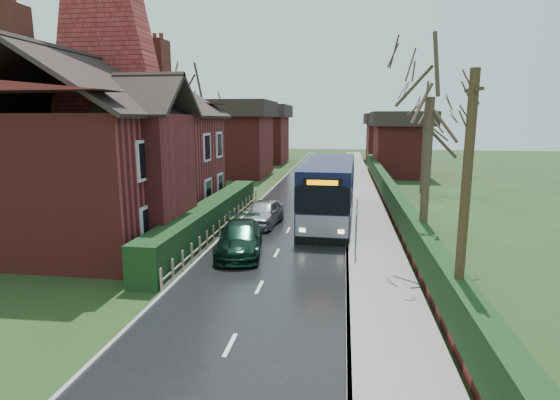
% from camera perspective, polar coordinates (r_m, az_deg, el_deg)
% --- Properties ---
extents(ground, '(140.00, 140.00, 0.00)m').
position_cam_1_polar(ground, '(17.39, -1.45, -8.94)').
color(ground, '#29421C').
rests_on(ground, ground).
extents(road, '(6.00, 100.00, 0.02)m').
position_cam_1_polar(road, '(26.93, 2.15, -1.87)').
color(road, black).
rests_on(road, ground).
extents(pavement, '(2.50, 100.00, 0.14)m').
position_cam_1_polar(pavement, '(26.82, 11.22, -1.99)').
color(pavement, slate).
rests_on(pavement, ground).
extents(kerb_right, '(0.12, 100.00, 0.14)m').
position_cam_1_polar(kerb_right, '(26.78, 8.66, -1.93)').
color(kerb_right, gray).
rests_on(kerb_right, ground).
extents(kerb_left, '(0.12, 100.00, 0.10)m').
position_cam_1_polar(kerb_left, '(27.41, -4.20, -1.59)').
color(kerb_left, gray).
rests_on(kerb_left, ground).
extents(front_hedge, '(1.20, 16.00, 1.60)m').
position_cam_1_polar(front_hedge, '(22.75, -9.04, -2.28)').
color(front_hedge, black).
rests_on(front_hedge, ground).
extents(picket_fence, '(0.10, 16.00, 0.90)m').
position_cam_1_polar(picket_fence, '(22.62, -7.20, -3.22)').
color(picket_fence, gray).
rests_on(picket_fence, ground).
extents(right_wall_hedge, '(0.60, 50.00, 1.80)m').
position_cam_1_polar(right_wall_hedge, '(26.76, 14.61, -0.09)').
color(right_wall_hedge, maroon).
rests_on(right_wall_hedge, ground).
extents(brick_house, '(9.30, 14.60, 10.30)m').
position_cam_1_polar(brick_house, '(23.94, -20.65, 6.47)').
color(brick_house, maroon).
rests_on(brick_house, ground).
extents(bus, '(2.95, 11.35, 3.43)m').
position_cam_1_polar(bus, '(25.53, 6.54, 1.24)').
color(bus, black).
rests_on(bus, ground).
extents(car_silver, '(2.05, 4.25, 1.40)m').
position_cam_1_polar(car_silver, '(24.15, -2.14, -1.65)').
color(car_silver, silver).
rests_on(car_silver, ground).
extents(car_green, '(2.57, 4.88, 1.35)m').
position_cam_1_polar(car_green, '(19.18, -5.27, -5.00)').
color(car_green, black).
rests_on(car_green, ground).
extents(car_distant, '(1.63, 4.21, 1.37)m').
position_cam_1_polar(car_distant, '(53.31, 5.90, 5.00)').
color(car_distant, black).
rests_on(car_distant, ground).
extents(bus_stop_sign, '(0.11, 0.39, 2.58)m').
position_cam_1_polar(bus_stop_sign, '(18.55, 9.96, -2.38)').
color(bus_stop_sign, slate).
rests_on(bus_stop_sign, ground).
extents(telegraph_pole, '(0.24, 0.90, 6.98)m').
position_cam_1_polar(telegraph_pole, '(11.77, 22.92, -1.41)').
color(telegraph_pole, '#322716').
rests_on(telegraph_pole, ground).
extents(tree_right_near, '(4.38, 4.38, 9.46)m').
position_cam_1_polar(tree_right_near, '(17.88, 19.20, 14.04)').
color(tree_right_near, '#362B20').
rests_on(tree_right_near, ground).
extents(tree_right_far, '(4.72, 4.72, 9.12)m').
position_cam_1_polar(tree_right_far, '(35.96, 18.63, 11.62)').
color(tree_right_far, '#3B2D23').
rests_on(tree_right_far, ground).
extents(tree_house_side, '(4.64, 4.64, 10.54)m').
position_cam_1_polar(tree_house_side, '(34.84, -10.99, 13.78)').
color(tree_house_side, '#32261D').
rests_on(tree_house_side, ground).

